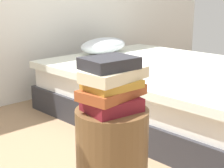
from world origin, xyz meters
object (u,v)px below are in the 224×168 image
(book_ochre, at_px, (112,85))
(side_table, at_px, (112,167))
(book_charcoal, at_px, (109,63))
(book_cream, at_px, (114,75))
(book_rust, at_px, (112,92))
(bed, at_px, (165,89))
(book_maroon, at_px, (112,105))

(book_ochre, bearing_deg, side_table, 58.84)
(side_table, height_order, book_charcoal, book_charcoal)
(book_cream, xyz_separation_m, book_charcoal, (-0.02, 0.01, 0.05))
(book_rust, xyz_separation_m, book_ochre, (-0.01, -0.01, 0.04))
(bed, relative_size, side_table, 3.68)
(book_rust, bearing_deg, book_charcoal, 168.48)
(book_charcoal, bearing_deg, book_cream, -33.71)
(bed, bearing_deg, book_charcoal, -153.15)
(bed, height_order, side_table, bed)
(book_cream, relative_size, book_charcoal, 1.30)
(side_table, relative_size, book_maroon, 2.50)
(side_table, distance_m, book_maroon, 0.31)
(side_table, distance_m, book_ochre, 0.40)
(book_charcoal, bearing_deg, side_table, -22.52)
(book_rust, bearing_deg, side_table, -113.93)
(bed, xyz_separation_m, book_charcoal, (-1.35, -0.75, 0.54))
(book_maroon, distance_m, book_cream, 0.13)
(book_ochre, bearing_deg, book_maroon, -178.20)
(bed, height_order, book_cream, book_cream)
(book_rust, bearing_deg, book_maroon, -135.35)
(book_rust, bearing_deg, book_cream, -74.45)
(side_table, bearing_deg, book_charcoal, 153.62)
(book_maroon, bearing_deg, bed, 37.54)
(bed, height_order, book_rust, book_rust)
(side_table, xyz_separation_m, book_ochre, (-0.01, -0.01, 0.40))
(bed, height_order, book_charcoal, book_charcoal)
(book_rust, height_order, book_cream, book_cream)
(book_maroon, bearing_deg, book_cream, 14.02)
(bed, distance_m, book_cream, 1.61)
(book_rust, distance_m, book_cream, 0.08)
(bed, bearing_deg, book_rust, -152.91)
(side_table, bearing_deg, book_ochre, -123.09)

